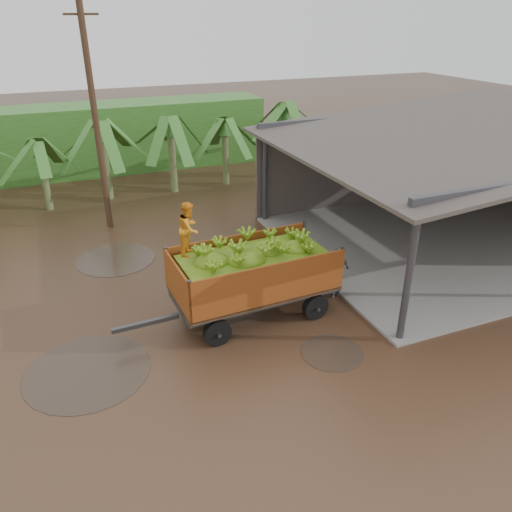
% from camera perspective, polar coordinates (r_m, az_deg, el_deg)
% --- Properties ---
extents(ground, '(100.00, 100.00, 0.00)m').
position_cam_1_polar(ground, '(15.19, -9.09, -6.26)').
color(ground, black).
rests_on(ground, ground).
extents(packing_shed, '(12.78, 10.80, 4.76)m').
position_cam_1_polar(packing_shed, '(21.07, 22.13, 8.96)').
color(packing_shed, gray).
rests_on(packing_shed, ground).
extents(hedge_north, '(22.00, 3.00, 3.60)m').
position_cam_1_polar(hedge_north, '(29.29, -21.08, 12.14)').
color(hedge_north, '#2D661E').
rests_on(hedge_north, ground).
extents(banana_trailer, '(6.42, 2.43, 3.61)m').
position_cam_1_polar(banana_trailer, '(14.19, -0.39, -1.90)').
color(banana_trailer, '#C0591B').
rests_on(banana_trailer, ground).
extents(man_blue, '(0.70, 0.56, 1.67)m').
position_cam_1_polar(man_blue, '(16.62, 3.90, 0.33)').
color(man_blue, '#656DB9').
rests_on(man_blue, ground).
extents(man_grey, '(1.05, 0.64, 1.68)m').
position_cam_1_polar(man_grey, '(15.56, 9.21, -1.85)').
color(man_grey, gray).
rests_on(man_grey, ground).
extents(utility_pole, '(1.20, 0.24, 8.62)m').
position_cam_1_polar(utility_pole, '(20.48, -17.86, 14.58)').
color(utility_pole, '#47301E').
rests_on(utility_pole, ground).
extents(banana_plants, '(24.37, 17.18, 4.22)m').
position_cam_1_polar(banana_plants, '(20.71, -26.68, 6.02)').
color(banana_plants, '#2D661E').
rests_on(banana_plants, ground).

